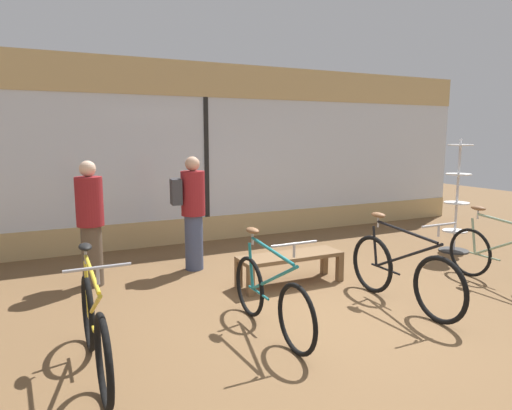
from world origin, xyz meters
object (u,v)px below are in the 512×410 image
object	(u,v)px
bicycle_left	(270,296)
customer_by_window	(192,210)
accessory_rack	(456,206)
customer_near_rack	(90,219)
bicycle_far_left	(95,329)
bicycle_far_right	(503,258)
bicycle_right	(402,272)
display_bench	(290,259)

from	to	relation	value
bicycle_left	customer_by_window	xyz separation A→B (m)	(-0.01, 2.38, 0.51)
accessory_rack	customer_near_rack	xyz separation A→B (m)	(-5.65, 0.84, 0.11)
bicycle_far_left	bicycle_far_right	world-z (taller)	bicycle_far_left
accessory_rack	customer_by_window	bearing A→B (deg)	167.58
bicycle_left	bicycle_right	size ratio (longest dim) A/B	0.93
bicycle_far_right	customer_near_rack	bearing A→B (deg)	153.32
bicycle_far_right	accessory_rack	world-z (taller)	accessory_rack
bicycle_far_right	bicycle_right	bearing A→B (deg)	177.97
bicycle_far_right	display_bench	distance (m)	2.72
bicycle_left	bicycle_far_right	size ratio (longest dim) A/B	0.97
bicycle_far_left	bicycle_left	distance (m)	1.65
bicycle_far_right	display_bench	world-z (taller)	bicycle_far_right
bicycle_right	accessory_rack	bearing A→B (deg)	29.85
bicycle_far_left	customer_by_window	distance (m)	3.00
bicycle_far_right	customer_near_rack	distance (m)	5.31
bicycle_right	display_bench	size ratio (longest dim) A/B	1.26
bicycle_left	customer_by_window	distance (m)	2.44
customer_by_window	bicycle_far_right	bearing A→B (deg)	-36.54
bicycle_right	customer_near_rack	distance (m)	3.88
bicycle_right	accessory_rack	size ratio (longest dim) A/B	0.94
customer_near_rack	bicycle_right	bearing A→B (deg)	-36.95
customer_by_window	accessory_rack	bearing A→B (deg)	-12.42
accessory_rack	customer_by_window	size ratio (longest dim) A/B	1.14
bicycle_far_left	customer_near_rack	distance (m)	2.43
bicycle_left	customer_near_rack	xyz separation A→B (m)	(-1.40, 2.29, 0.50)
bicycle_left	bicycle_right	xyz separation A→B (m)	(1.68, -0.03, 0.02)
bicycle_far_left	bicycle_far_right	distance (m)	4.98
display_bench	customer_by_window	bearing A→B (deg)	127.93
bicycle_far_left	display_bench	distance (m)	2.87
display_bench	customer_near_rack	distance (m)	2.62
bicycle_far_right	display_bench	size ratio (longest dim) A/B	1.20
customer_near_rack	bicycle_far_right	bearing A→B (deg)	-26.68
accessory_rack	bicycle_far_right	bearing A→B (deg)	-121.10
bicycle_right	customer_by_window	bearing A→B (deg)	125.00
display_bench	customer_near_rack	bearing A→B (deg)	154.66
bicycle_right	display_bench	distance (m)	1.43
accessory_rack	display_bench	world-z (taller)	accessory_rack
bicycle_left	bicycle_far_right	bearing A→B (deg)	-1.51
accessory_rack	display_bench	bearing A→B (deg)	-175.56
bicycle_right	display_bench	xyz separation A→B (m)	(-0.76, 1.22, -0.06)
display_bench	customer_by_window	xyz separation A→B (m)	(-0.93, 1.20, 0.55)
bicycle_far_right	accessory_rack	xyz separation A→B (m)	(0.93, 1.53, 0.38)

